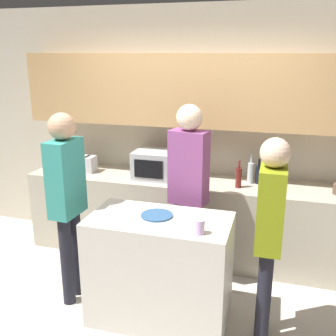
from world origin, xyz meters
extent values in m
plane|color=beige|center=(0.00, 0.00, 0.00)|extent=(14.00, 14.00, 0.00)
cube|color=beige|center=(0.00, 1.74, 1.35)|extent=(6.40, 0.08, 2.70)
cube|color=tan|center=(0.00, 1.54, 1.83)|extent=(3.74, 0.32, 0.75)
cube|color=#B7AD99|center=(0.00, 1.39, 0.44)|extent=(3.60, 0.62, 0.89)
cube|color=beige|center=(0.02, 0.24, 0.46)|extent=(1.15, 0.61, 0.93)
cube|color=#B7BABC|center=(-0.34, 1.37, 1.04)|extent=(0.52, 0.38, 0.30)
cube|color=black|center=(-0.39, 1.18, 1.04)|extent=(0.31, 0.01, 0.19)
cube|color=silver|center=(-1.24, 1.37, 0.98)|extent=(0.26, 0.16, 0.18)
cube|color=black|center=(-1.29, 1.37, 1.07)|extent=(0.02, 0.11, 0.01)
cube|color=black|center=(-1.19, 1.37, 1.07)|extent=(0.02, 0.11, 0.01)
cylinder|color=maroon|center=(0.53, 1.30, 0.99)|extent=(0.06, 0.06, 0.21)
cylinder|color=maroon|center=(0.53, 1.30, 1.13)|extent=(0.02, 0.02, 0.08)
cylinder|color=silver|center=(0.64, 1.47, 1.00)|extent=(0.06, 0.06, 0.22)
cylinder|color=silver|center=(0.64, 1.47, 1.15)|extent=(0.02, 0.02, 0.09)
cylinder|color=black|center=(0.72, 1.49, 0.98)|extent=(0.07, 0.07, 0.19)
cylinder|color=black|center=(0.72, 1.49, 1.11)|extent=(0.02, 0.02, 0.07)
cylinder|color=maroon|center=(0.82, 1.40, 0.99)|extent=(0.07, 0.07, 0.21)
cylinder|color=maroon|center=(0.82, 1.40, 1.14)|extent=(0.03, 0.03, 0.08)
cylinder|color=#194723|center=(0.88, 1.31, 0.97)|extent=(0.08, 0.08, 0.17)
cylinder|color=#194723|center=(0.88, 1.31, 1.09)|extent=(0.03, 0.03, 0.07)
cylinder|color=#2D5684|center=(-0.01, 0.28, 0.94)|extent=(0.26, 0.26, 0.01)
cylinder|color=#CBA7DE|center=(0.39, 0.06, 0.98)|extent=(0.08, 0.08, 0.11)
cylinder|color=black|center=(-0.83, 0.38, 0.42)|extent=(0.11, 0.11, 0.84)
cylinder|color=black|center=(-0.84, 0.22, 0.42)|extent=(0.11, 0.11, 0.84)
cube|color=teal|center=(-0.83, 0.30, 1.17)|extent=(0.21, 0.35, 0.67)
sphere|color=tan|center=(-0.83, 0.30, 1.62)|extent=(0.23, 0.23, 0.23)
cylinder|color=black|center=(0.21, 0.79, 0.43)|extent=(0.11, 0.11, 0.86)
cylinder|color=black|center=(0.05, 0.82, 0.43)|extent=(0.11, 0.11, 0.86)
cube|color=#87437D|center=(0.13, 0.81, 1.20)|extent=(0.37, 0.25, 0.68)
sphere|color=beige|center=(0.13, 0.81, 1.66)|extent=(0.23, 0.23, 0.23)
cylinder|color=black|center=(0.88, 0.17, 0.40)|extent=(0.11, 0.11, 0.79)
cylinder|color=black|center=(0.88, 0.33, 0.40)|extent=(0.11, 0.11, 0.79)
cube|color=olive|center=(0.88, 0.25, 1.11)|extent=(0.19, 0.34, 0.63)
sphere|color=beige|center=(0.88, 0.25, 1.53)|extent=(0.22, 0.22, 0.22)
camera|label=1|loc=(0.90, -2.53, 2.21)|focal=42.00mm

